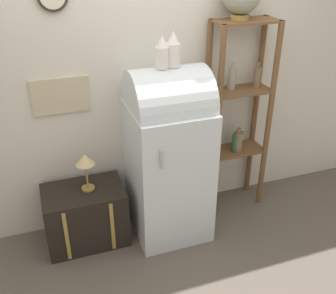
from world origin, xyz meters
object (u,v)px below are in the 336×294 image
Objects in this scene: suitcase_trunk at (86,215)px; vase_left at (162,53)px; refrigerator at (168,152)px; vase_center at (173,50)px; desk_lamp at (85,162)px.

vase_left is (0.68, -0.08, 1.36)m from suitcase_trunk.
refrigerator reaches higher than suitcase_trunk.
refrigerator is 6.09× the size of vase_left.
vase_center is 1.12m from desk_lamp.
vase_center is at bearing 6.54° from refrigerator.
vase_left reaches higher than refrigerator.
refrigerator is 2.24× the size of suitcase_trunk.
vase_center reaches higher than vase_left.
vase_left is 1.06m from desk_lamp.
suitcase_trunk is 2.72× the size of vase_left.
desk_lamp is at bearing 172.07° from vase_left.
refrigerator is at bearing -173.46° from vase_center.
vase_center reaches higher than desk_lamp.
suitcase_trunk is 0.52m from desk_lamp.
vase_center is at bearing -4.69° from suitcase_trunk.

